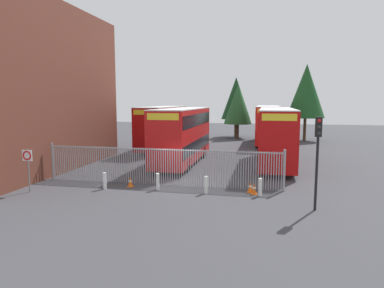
# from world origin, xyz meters

# --- Properties ---
(ground_plane) EXTENTS (100.00, 100.00, 0.00)m
(ground_plane) POSITION_xyz_m (0.00, 8.00, 0.00)
(ground_plane) COLOR #3D3D42
(depot_building_brick) EXTENTS (6.73, 16.42, 11.76)m
(depot_building_brick) POSITION_xyz_m (-12.00, 2.39, 5.88)
(depot_building_brick) COLOR brown
(depot_building_brick) RESTS_ON ground
(palisade_fence) EXTENTS (14.53, 0.14, 2.35)m
(palisade_fence) POSITION_xyz_m (-1.10, 0.00, 1.18)
(palisade_fence) COLOR gray
(palisade_fence) RESTS_ON ground
(double_decker_bus_near_gate) EXTENTS (2.54, 10.81, 4.42)m
(double_decker_bus_near_gate) POSITION_xyz_m (-1.44, 7.17, 2.42)
(double_decker_bus_near_gate) COLOR red
(double_decker_bus_near_gate) RESTS_ON ground
(double_decker_bus_behind_fence_left) EXTENTS (2.54, 10.81, 4.42)m
(double_decker_bus_behind_fence_left) POSITION_xyz_m (5.84, 7.93, 2.42)
(double_decker_bus_behind_fence_left) COLOR #B70C0C
(double_decker_bus_behind_fence_left) RESTS_ON ground
(double_decker_bus_behind_fence_right) EXTENTS (2.54, 10.81, 4.42)m
(double_decker_bus_behind_fence_right) POSITION_xyz_m (-5.47, 14.91, 2.42)
(double_decker_bus_behind_fence_right) COLOR #B70C0C
(double_decker_bus_behind_fence_right) RESTS_ON ground
(double_decker_bus_far_back) EXTENTS (2.54, 10.81, 4.42)m
(double_decker_bus_far_back) POSITION_xyz_m (5.23, 21.47, 2.42)
(double_decker_bus_far_back) COLOR red
(double_decker_bus_far_back) RESTS_ON ground
(bollard_near_left) EXTENTS (0.20, 0.20, 0.95)m
(bollard_near_left) POSITION_xyz_m (-3.89, -1.65, 0.47)
(bollard_near_left) COLOR silver
(bollard_near_left) RESTS_ON ground
(bollard_center_front) EXTENTS (0.20, 0.20, 0.95)m
(bollard_center_front) POSITION_xyz_m (-0.86, -1.22, 0.47)
(bollard_center_front) COLOR silver
(bollard_center_front) RESTS_ON ground
(bollard_near_right) EXTENTS (0.20, 0.20, 0.95)m
(bollard_near_right) POSITION_xyz_m (1.95, -1.39, 0.47)
(bollard_near_right) COLOR silver
(bollard_near_right) RESTS_ON ground
(bollard_far_right) EXTENTS (0.20, 0.20, 0.95)m
(bollard_far_right) POSITION_xyz_m (4.83, -1.24, 0.47)
(bollard_far_right) COLOR silver
(bollard_far_right) RESTS_ON ground
(traffic_cone_by_gate) EXTENTS (0.34, 0.34, 0.59)m
(traffic_cone_by_gate) POSITION_xyz_m (-2.65, -0.87, 0.29)
(traffic_cone_by_gate) COLOR orange
(traffic_cone_by_gate) RESTS_ON ground
(traffic_cone_mid_forecourt) EXTENTS (0.34, 0.34, 0.59)m
(traffic_cone_mid_forecourt) POSITION_xyz_m (4.50, -0.99, 0.29)
(traffic_cone_mid_forecourt) COLOR orange
(traffic_cone_mid_forecourt) RESTS_ON ground
(traffic_cone_near_kerb) EXTENTS (0.34, 0.34, 0.59)m
(traffic_cone_near_kerb) POSITION_xyz_m (4.29, -0.66, 0.29)
(traffic_cone_near_kerb) COLOR orange
(traffic_cone_near_kerb) RESTS_ON ground
(speed_limit_sign_post) EXTENTS (0.60, 0.14, 2.40)m
(speed_limit_sign_post) POSITION_xyz_m (-7.64, -3.19, 1.78)
(speed_limit_sign_post) COLOR slate
(speed_limit_sign_post) RESTS_ON ground
(traffic_light_kerbside) EXTENTS (0.28, 0.33, 4.30)m
(traffic_light_kerbside) POSITION_xyz_m (7.35, -3.18, 2.99)
(traffic_light_kerbside) COLOR black
(traffic_light_kerbside) RESTS_ON ground
(tree_tall_back) EXTENTS (4.02, 4.02, 8.25)m
(tree_tall_back) POSITION_xyz_m (0.88, 28.80, 5.36)
(tree_tall_back) COLOR #4C3823
(tree_tall_back) RESTS_ON ground
(tree_short_side) EXTENTS (3.70, 3.70, 7.26)m
(tree_short_side) POSITION_xyz_m (1.34, 26.62, 4.60)
(tree_short_side) COLOR #4C3823
(tree_short_side) RESTS_ON ground
(tree_mid_row) EXTENTS (4.67, 4.67, 9.57)m
(tree_mid_row) POSITION_xyz_m (9.85, 26.11, 6.22)
(tree_mid_row) COLOR #4C3823
(tree_mid_row) RESTS_ON ground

